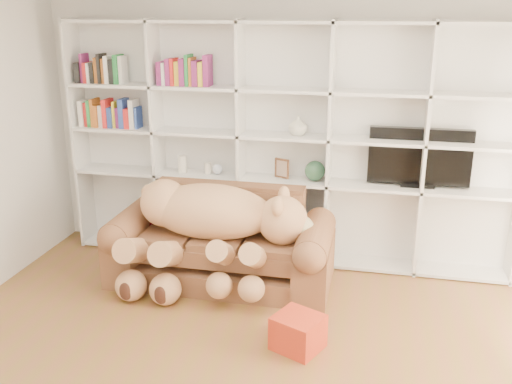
% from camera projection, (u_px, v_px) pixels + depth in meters
% --- Properties ---
extents(wall_back, '(5.00, 0.02, 2.70)m').
position_uv_depth(wall_back, '(288.00, 127.00, 5.73)').
color(wall_back, white).
rests_on(wall_back, floor).
extents(bookshelf, '(4.43, 0.35, 2.40)m').
position_uv_depth(bookshelf, '(262.00, 133.00, 5.66)').
color(bookshelf, white).
rests_on(bookshelf, floor).
extents(sofa, '(2.07, 0.89, 0.87)m').
position_uv_depth(sofa, '(222.00, 248.00, 5.40)').
color(sofa, brown).
rests_on(sofa, floor).
extents(teddy_bear, '(1.72, 0.90, 1.00)m').
position_uv_depth(teddy_bear, '(209.00, 224.00, 5.16)').
color(teddy_bear, tan).
rests_on(teddy_bear, sofa).
extents(throw_pillow, '(0.40, 0.26, 0.39)m').
position_uv_depth(throw_pillow, '(165.00, 208.00, 5.57)').
color(throw_pillow, '#550E10').
rests_on(throw_pillow, sofa).
extents(gift_box, '(0.44, 0.43, 0.27)m').
position_uv_depth(gift_box, '(298.00, 332.00, 4.36)').
color(gift_box, '#B42F18').
rests_on(gift_box, floor).
extents(tv, '(0.95, 0.18, 0.56)m').
position_uv_depth(tv, '(419.00, 158.00, 5.39)').
color(tv, black).
rests_on(tv, bookshelf).
extents(picture_frame, '(0.15, 0.08, 0.20)m').
position_uv_depth(picture_frame, '(282.00, 168.00, 5.67)').
color(picture_frame, '#50301B').
rests_on(picture_frame, bookshelf).
extents(green_vase, '(0.20, 0.20, 0.20)m').
position_uv_depth(green_vase, '(315.00, 171.00, 5.60)').
color(green_vase, '#295037').
rests_on(green_vase, bookshelf).
extents(figurine_tall, '(0.10, 0.10, 0.18)m').
position_uv_depth(figurine_tall, '(182.00, 164.00, 5.89)').
color(figurine_tall, silver).
rests_on(figurine_tall, bookshelf).
extents(figurine_short, '(0.08, 0.08, 0.12)m').
position_uv_depth(figurine_short, '(208.00, 168.00, 5.84)').
color(figurine_short, silver).
rests_on(figurine_short, bookshelf).
extents(snow_globe, '(0.11, 0.11, 0.11)m').
position_uv_depth(snow_globe, '(217.00, 169.00, 5.82)').
color(snow_globe, white).
rests_on(snow_globe, bookshelf).
extents(shelf_vase, '(0.19, 0.19, 0.19)m').
position_uv_depth(shelf_vase, '(298.00, 125.00, 5.50)').
color(shelf_vase, beige).
rests_on(shelf_vase, bookshelf).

